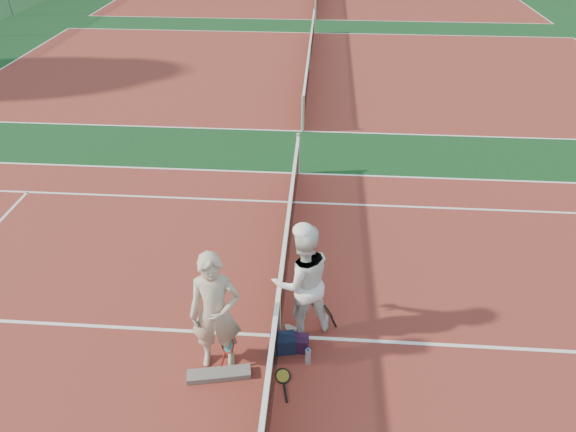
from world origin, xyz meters
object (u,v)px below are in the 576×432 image
at_px(player_b, 302,281).
at_px(sports_bag_navy, 283,343).
at_px(sports_bag_purple, 298,343).
at_px(racket_red, 228,351).
at_px(racket_spare, 283,376).
at_px(water_bottle, 308,357).
at_px(player_a, 215,313).
at_px(net_main, 279,314).
at_px(racket_black_held, 328,318).

xyz_separation_m(player_b, sports_bag_navy, (-0.27, -0.54, -0.86)).
height_order(sports_bag_navy, sports_bag_purple, sports_bag_navy).
distance_m(racket_red, racket_spare, 0.91).
height_order(racket_red, water_bottle, racket_red).
bearing_deg(sports_bag_purple, player_a, -164.63).
relative_size(player_b, sports_bag_purple, 6.19).
bearing_deg(player_a, racket_spare, -18.77).
relative_size(player_a, player_b, 1.03).
xyz_separation_m(player_b, sports_bag_purple, (-0.03, -0.50, -0.88)).
xyz_separation_m(racket_red, racket_spare, (0.85, -0.19, -0.26)).
relative_size(player_a, racket_spare, 3.46).
height_order(net_main, racket_red, net_main).
relative_size(player_a, racket_red, 3.78).
height_order(net_main, player_a, player_a).
height_order(player_a, racket_red, player_a).
bearing_deg(player_a, sports_bag_navy, 11.37).
xyz_separation_m(player_a, sports_bag_navy, (0.96, 0.29, -0.89)).
bearing_deg(racket_red, player_a, 110.78).
distance_m(player_b, sports_bag_purple, 1.01).
xyz_separation_m(sports_bag_navy, water_bottle, (0.41, -0.25, -0.00)).
xyz_separation_m(net_main, racket_black_held, (0.78, 0.18, -0.23)).
relative_size(racket_black_held, sports_bag_purple, 1.73).
bearing_deg(player_b, racket_black_held, 149.53).
bearing_deg(racket_black_held, sports_bag_purple, 11.57).
bearing_deg(sports_bag_purple, sports_bag_navy, -171.29).
relative_size(net_main, sports_bag_purple, 33.58).
distance_m(player_a, racket_red, 0.78).
bearing_deg(racket_red, racket_black_held, -25.89).
bearing_deg(water_bottle, sports_bag_navy, 149.02).
bearing_deg(racket_black_held, player_b, -40.51).
xyz_separation_m(net_main, player_b, (0.35, 0.26, 0.50)).
relative_size(player_b, racket_spare, 3.38).
bearing_deg(racket_red, net_main, -13.65).
bearing_deg(racket_red, racket_spare, -66.47).
xyz_separation_m(racket_spare, water_bottle, (0.37, 0.28, 0.14)).
distance_m(player_b, sports_bag_navy, 1.05).
bearing_deg(racket_red, player_b, -14.87).
relative_size(racket_black_held, water_bottle, 1.89).
bearing_deg(sports_bag_purple, racket_red, -160.57).
distance_m(racket_black_held, sports_bag_navy, 0.85).
bearing_deg(racket_red, sports_bag_navy, -31.35).
height_order(net_main, racket_black_held, net_main).
bearing_deg(player_a, racket_black_held, 18.91).
bearing_deg(racket_spare, water_bottle, -65.00).
xyz_separation_m(racket_red, water_bottle, (1.22, 0.09, -0.12)).
height_order(player_a, racket_spare, player_a).
height_order(net_main, racket_spare, net_main).
relative_size(player_a, water_bottle, 6.93).
height_order(player_a, racket_black_held, player_a).
xyz_separation_m(player_b, racket_red, (-1.08, -0.87, -0.74)).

